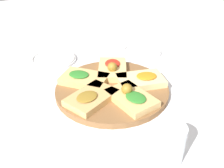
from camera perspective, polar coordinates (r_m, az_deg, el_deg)
ground_plane at (r=0.96m, az=0.00°, el=-1.68°), size 3.00×3.00×0.00m
serving_board at (r=0.95m, az=0.00°, el=-1.14°), size 0.41×0.41×0.02m
focaccia_slice_0 at (r=0.87m, az=-4.57°, el=-2.97°), size 0.20×0.17×0.03m
focaccia_slice_1 at (r=0.87m, az=4.21°, el=-2.87°), size 0.14×0.19×0.05m
focaccia_slice_2 at (r=0.97m, az=6.40°, el=0.88°), size 0.18×0.13×0.03m
focaccia_slice_3 at (r=1.03m, az=0.09°, el=3.36°), size 0.17×0.20×0.05m
focaccia_slice_4 at (r=0.98m, az=-6.16°, el=1.20°), size 0.20×0.19×0.03m
plate_left at (r=1.20m, az=-12.62°, el=5.36°), size 0.20×0.20×0.02m
plate_right at (r=1.26m, az=6.57°, el=7.20°), size 0.18×0.18×0.02m
water_glass at (r=0.70m, az=12.59°, el=-12.48°), size 0.07×0.07×0.11m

